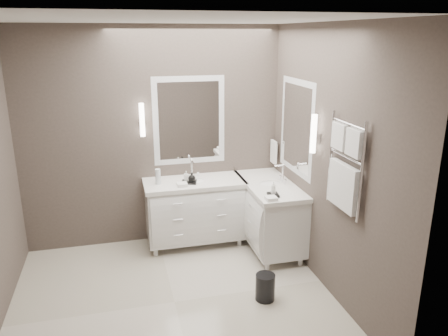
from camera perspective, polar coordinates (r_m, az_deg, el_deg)
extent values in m
cube|color=beige|center=(4.63, -6.49, -17.04)|extent=(3.20, 3.00, 0.01)
cube|color=white|center=(3.83, -7.92, 18.76)|extent=(3.20, 3.00, 0.01)
cube|color=#4B413C|center=(5.47, -9.21, 3.87)|extent=(3.20, 0.01, 2.70)
cube|color=#4B413C|center=(2.65, -2.77, -10.70)|extent=(3.20, 0.01, 2.70)
cube|color=#4B413C|center=(4.50, 13.55, 0.71)|extent=(0.01, 3.00, 2.70)
cube|color=white|center=(5.54, -3.83, -5.57)|extent=(1.20, 0.55, 0.70)
cube|color=white|center=(5.41, -3.91, -1.90)|extent=(1.24, 0.59, 0.05)
ellipsoid|color=white|center=(5.41, -3.90, -2.05)|extent=(0.36, 0.28, 0.12)
cylinder|color=white|center=(5.51, -4.24, -0.05)|extent=(0.02, 0.02, 0.22)
cube|color=white|center=(5.47, 5.91, -5.95)|extent=(0.55, 1.20, 0.70)
cube|color=white|center=(5.33, 6.03, -2.24)|extent=(0.59, 1.24, 0.05)
ellipsoid|color=white|center=(5.34, 6.03, -2.39)|extent=(0.36, 0.28, 0.12)
cylinder|color=white|center=(5.34, 7.69, -0.73)|extent=(0.02, 0.02, 0.22)
cube|color=white|center=(5.47, -4.57, 6.17)|extent=(0.90, 0.02, 1.10)
cube|color=white|center=(5.47, -4.57, 6.17)|extent=(0.77, 0.02, 0.96)
cube|color=white|center=(5.15, 9.43, 5.30)|extent=(0.02, 0.90, 1.10)
cube|color=white|center=(5.15, 9.43, 5.30)|extent=(0.02, 0.90, 0.96)
cube|color=white|center=(5.34, -10.62, 5.67)|extent=(0.05, 0.05, 0.10)
cylinder|color=white|center=(5.33, -10.65, 6.19)|extent=(0.06, 0.06, 0.40)
cube|color=white|center=(4.61, 11.58, 3.79)|extent=(0.05, 0.05, 0.10)
cylinder|color=white|center=(4.59, 11.62, 4.39)|extent=(0.06, 0.06, 0.40)
cylinder|color=white|center=(5.70, 6.65, 3.47)|extent=(0.02, 0.22, 0.02)
cube|color=white|center=(5.73, 6.51, 2.11)|extent=(0.03, 0.17, 0.30)
cylinder|color=white|center=(3.89, 17.56, -0.66)|extent=(0.03, 0.03, 0.90)
cylinder|color=white|center=(4.35, 13.81, 1.48)|extent=(0.03, 0.03, 0.90)
cube|color=white|center=(3.95, 16.70, 3.13)|extent=(0.06, 0.22, 0.24)
cube|color=white|center=(4.17, 14.90, 3.99)|extent=(0.06, 0.22, 0.24)
cube|color=white|center=(4.18, 15.29, -2.30)|extent=(0.06, 0.46, 0.42)
cylinder|color=black|center=(4.58, 5.40, -15.23)|extent=(0.20, 0.20, 0.28)
cube|color=black|center=(5.31, -4.58, -1.84)|extent=(0.21, 0.18, 0.03)
cube|color=black|center=(4.92, 6.45, -3.50)|extent=(0.13, 0.16, 0.02)
cylinder|color=silver|center=(5.30, -8.62, -1.11)|extent=(0.07, 0.07, 0.19)
imported|color=white|center=(5.30, -4.96, -1.03)|extent=(0.06, 0.06, 0.12)
imported|color=black|center=(5.27, -4.22, -1.18)|extent=(0.11, 0.11, 0.11)
imported|color=white|center=(4.89, 6.48, -2.60)|extent=(0.06, 0.06, 0.14)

